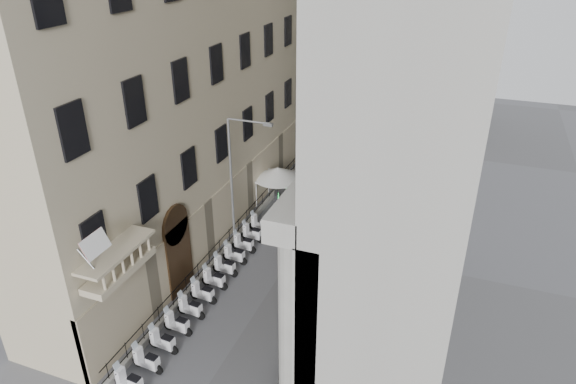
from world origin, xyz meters
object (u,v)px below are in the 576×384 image
Objects in this scene: security_tent at (278,173)px; pedestrian_b at (366,148)px; street_lamp at (236,174)px; pedestrian_a at (333,227)px; info_kiosk at (276,204)px.

security_tent is 12.32m from pedestrian_b.
pedestrian_b is at bearing 76.11° from street_lamp.
pedestrian_a is at bearing -33.33° from security_tent.
pedestrian_a is 1.03× the size of pedestrian_b.
street_lamp is 7.88m from pedestrian_a.
info_kiosk is 4.97m from pedestrian_a.
info_kiosk is at bearing 113.12° from pedestrian_b.
security_tent is at bearing 88.25° from info_kiosk.
street_lamp is 5.33× the size of pedestrian_b.
pedestrian_b is at bearing 54.68° from info_kiosk.
info_kiosk is 1.13× the size of pedestrian_a.
security_tent is 7.52m from street_lamp.
security_tent is 1.83× the size of info_kiosk.
street_lamp reaches higher than security_tent.
street_lamp reaches higher than pedestrian_b.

